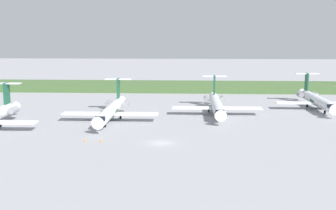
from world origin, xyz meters
The scene contains 7 objects.
ground_plane centered at (0.00, 30.00, 0.00)m, with size 500.00×500.00×0.00m, color #939399.
grass_berm centered at (0.00, 78.30, 1.24)m, with size 320.00×20.00×2.48m, color #426033.
regional_jet_third centered at (-13.45, 21.48, 2.54)m, with size 22.81×31.00×9.00m.
regional_jet_fourth centered at (12.39, 30.73, 2.54)m, with size 22.81×31.00×9.00m.
regional_jet_fifth centered at (40.65, 40.13, 2.54)m, with size 22.81×31.00×9.00m.
safety_cone_front_marker centered at (-14.95, 0.73, 0.28)m, with size 0.44×0.44×0.55m, color orange.
safety_cone_mid_marker centered at (-11.66, 0.30, 0.28)m, with size 0.44×0.44×0.55m, color orange.
Camera 1 is at (5.20, -78.09, 20.50)m, focal length 45.24 mm.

